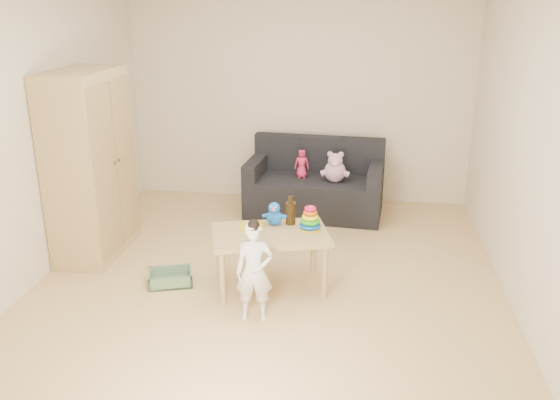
# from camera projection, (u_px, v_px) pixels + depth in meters

# --- Properties ---
(room) EXTENTS (4.50, 4.50, 4.50)m
(room) POSITION_uv_depth(u_px,v_px,m) (270.00, 134.00, 4.81)
(room) COLOR tan
(room) RESTS_ON ground
(wardrobe) EXTENTS (0.49, 0.97, 1.75)m
(wardrobe) POSITION_uv_depth(u_px,v_px,m) (90.00, 165.00, 5.50)
(wardrobe) COLOR tan
(wardrobe) RESTS_ON ground
(sofa) EXTENTS (1.56, 0.87, 0.42)m
(sofa) POSITION_uv_depth(u_px,v_px,m) (314.00, 196.00, 6.72)
(sofa) COLOR black
(sofa) RESTS_ON ground
(play_table) EXTENTS (1.09, 0.84, 0.50)m
(play_table) POSITION_uv_depth(u_px,v_px,m) (270.00, 260.00, 5.01)
(play_table) COLOR tan
(play_table) RESTS_ON ground
(storage_bin) EXTENTS (0.44, 0.38, 0.11)m
(storage_bin) POSITION_uv_depth(u_px,v_px,m) (170.00, 278.00, 5.13)
(storage_bin) COLOR #5C7F5C
(storage_bin) RESTS_ON ground
(toddler) EXTENTS (0.31, 0.23, 0.77)m
(toddler) POSITION_uv_depth(u_px,v_px,m) (254.00, 273.00, 4.48)
(toddler) COLOR white
(toddler) RESTS_ON ground
(pink_bear) EXTENTS (0.26, 0.22, 0.29)m
(pink_bear) POSITION_uv_depth(u_px,v_px,m) (335.00, 169.00, 6.48)
(pink_bear) COLOR #C994B4
(pink_bear) RESTS_ON sofa
(doll) EXTENTS (0.17, 0.12, 0.32)m
(doll) POSITION_uv_depth(u_px,v_px,m) (302.00, 164.00, 6.62)
(doll) COLOR #DD2958
(doll) RESTS_ON sofa
(ring_stacker) EXTENTS (0.18, 0.18, 0.21)m
(ring_stacker) POSITION_uv_depth(u_px,v_px,m) (310.00, 221.00, 4.95)
(ring_stacker) COLOR #D1A20B
(ring_stacker) RESTS_ON play_table
(brown_bottle) EXTENTS (0.09, 0.09, 0.25)m
(brown_bottle) POSITION_uv_depth(u_px,v_px,m) (291.00, 212.00, 5.07)
(brown_bottle) COLOR black
(brown_bottle) RESTS_ON play_table
(blue_plush) EXTENTS (0.19, 0.16, 0.21)m
(blue_plush) POSITION_uv_depth(u_px,v_px,m) (274.00, 213.00, 5.06)
(blue_plush) COLOR blue
(blue_plush) RESTS_ON play_table
(wooden_figure) EXTENTS (0.05, 0.05, 0.10)m
(wooden_figure) POSITION_uv_depth(u_px,v_px,m) (257.00, 229.00, 4.87)
(wooden_figure) COLOR brown
(wooden_figure) RESTS_ON play_table
(yellow_book) EXTENTS (0.24, 0.24, 0.01)m
(yellow_book) POSITION_uv_depth(u_px,v_px,m) (251.00, 226.00, 5.04)
(yellow_book) COLOR gold
(yellow_book) RESTS_ON play_table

